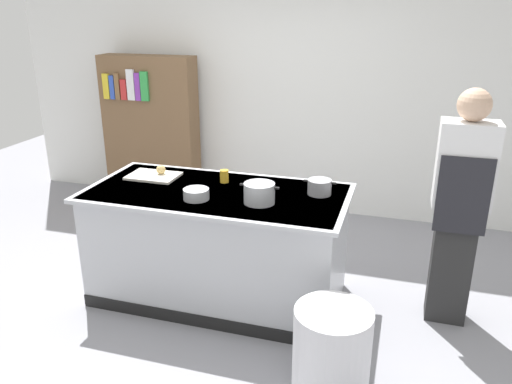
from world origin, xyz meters
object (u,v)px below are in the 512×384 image
person_chef (460,205)px  stock_pot (259,193)px  onion (161,170)px  trash_bin (332,353)px  sauce_pan (320,187)px  mixing_bowl (196,194)px  juice_cup (224,176)px  bookshelf (151,131)px

person_chef → stock_pot: bearing=84.1°
onion → stock_pot: (0.94, -0.34, 0.02)m
stock_pot → trash_bin: stock_pot is taller
stock_pot → onion: bearing=160.2°
sauce_pan → mixing_bowl: (-0.83, -0.36, -0.02)m
sauce_pan → juice_cup: bearing=176.3°
bookshelf → sauce_pan: bearing=-35.9°
stock_pot → sauce_pan: (0.38, 0.30, -0.02)m
juice_cup → mixing_bowl: bearing=-99.0°
onion → stock_pot: 1.00m
onion → person_chef: 2.29m
onion → juice_cup: 0.55m
bookshelf → juice_cup: bearing=-46.8°
mixing_bowl → person_chef: (1.81, 0.40, -0.02)m
onion → sauce_pan: 1.31m
stock_pot → sauce_pan: bearing=38.4°
sauce_pan → bookshelf: bearing=144.1°
onion → mixing_bowl: bearing=-39.6°
onion → sauce_pan: (1.31, -0.04, -0.00)m
trash_bin → bookshelf: bearing=133.9°
juice_cup → bookshelf: 2.18m
mixing_bowl → juice_cup: bearing=81.0°
juice_cup → bookshelf: size_ratio=0.06×
onion → sauce_pan: size_ratio=0.31×
onion → juice_cup: bearing=1.2°
onion → bookshelf: size_ratio=0.04×
juice_cup → trash_bin: size_ratio=0.17×
onion → bookshelf: bookshelf is taller
mixing_bowl → bookshelf: (-1.42, 2.00, -0.08)m
juice_cup → trash_bin: (1.05, -1.05, -0.66)m
mixing_bowl → trash_bin: bearing=-30.1°
mixing_bowl → onion: bearing=140.4°
sauce_pan → person_chef: bearing=2.4°
stock_pot → bookshelf: (-1.88, 1.93, -0.12)m
stock_pot → mixing_bowl: 0.46m
stock_pot → trash_bin: bearing=-47.1°
mixing_bowl → juice_cup: size_ratio=1.87×
trash_bin → person_chef: 1.41m
onion → stock_pot: stock_pot is taller
mixing_bowl → bookshelf: size_ratio=0.11×
juice_cup → onion: bearing=-178.8°
bookshelf → onion: bearing=-59.5°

